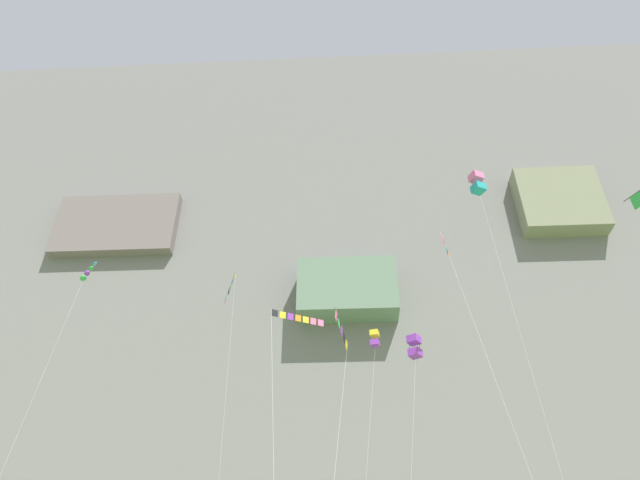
{
  "coord_description": "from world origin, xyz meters",
  "views": [
    {
      "loc": [
        -0.2,
        -4.88,
        3.4
      ],
      "look_at": [
        -1.38,
        18.05,
        19.89
      ],
      "focal_mm": 32.25,
      "sensor_mm": 36.0,
      "label": 1
    }
  ],
  "objects_px": {
    "kite_windsock_mid_left": "(86,275)",
    "kite_banner_high_right": "(229,311)",
    "kite_banner_far_right": "(295,345)",
    "kite_box_high_center": "(414,347)",
    "kite_box_front_field": "(477,184)",
    "kite_box_mid_right": "(375,340)",
    "kite_banner_upper_right": "(341,342)",
    "kite_banner_mid_center": "(457,278)"
  },
  "relations": [
    {
      "from": "kite_windsock_mid_left",
      "to": "kite_banner_high_right",
      "type": "bearing_deg",
      "value": 21.28
    },
    {
      "from": "kite_banner_upper_right",
      "to": "kite_windsock_mid_left",
      "type": "relative_size",
      "value": 0.7
    },
    {
      "from": "kite_box_mid_right",
      "to": "kite_banner_upper_right",
      "type": "distance_m",
      "value": 11.79
    },
    {
      "from": "kite_windsock_mid_left",
      "to": "kite_box_front_field",
      "type": "bearing_deg",
      "value": -7.98
    },
    {
      "from": "kite_box_mid_right",
      "to": "kite_banner_high_right",
      "type": "distance_m",
      "value": 13.13
    },
    {
      "from": "kite_windsock_mid_left",
      "to": "kite_banner_high_right",
      "type": "distance_m",
      "value": 12.34
    },
    {
      "from": "kite_box_mid_right",
      "to": "kite_box_front_field",
      "type": "bearing_deg",
      "value": -45.61
    },
    {
      "from": "kite_banner_far_right",
      "to": "kite_banner_upper_right",
      "type": "height_order",
      "value": "kite_banner_upper_right"
    },
    {
      "from": "kite_banner_mid_center",
      "to": "kite_box_mid_right",
      "type": "distance_m",
      "value": 14.2
    },
    {
      "from": "kite_banner_mid_center",
      "to": "kite_box_high_center",
      "type": "relative_size",
      "value": 1.21
    },
    {
      "from": "kite_box_high_center",
      "to": "kite_banner_upper_right",
      "type": "distance_m",
      "value": 5.71
    },
    {
      "from": "kite_banner_upper_right",
      "to": "kite_banner_high_right",
      "type": "bearing_deg",
      "value": 133.26
    },
    {
      "from": "kite_box_front_field",
      "to": "kite_banner_high_right",
      "type": "bearing_deg",
      "value": 156.95
    },
    {
      "from": "kite_banner_high_right",
      "to": "kite_banner_far_right",
      "type": "bearing_deg",
      "value": -67.41
    },
    {
      "from": "kite_banner_high_right",
      "to": "kite_box_front_field",
      "type": "bearing_deg",
      "value": -23.05
    },
    {
      "from": "kite_banner_far_right",
      "to": "kite_banner_upper_right",
      "type": "relative_size",
      "value": 0.84
    },
    {
      "from": "kite_banner_far_right",
      "to": "kite_box_front_field",
      "type": "distance_m",
      "value": 24.85
    },
    {
      "from": "kite_box_high_center",
      "to": "kite_banner_upper_right",
      "type": "xyz_separation_m",
      "value": [
        -5.0,
        -2.67,
        -0.73
      ]
    },
    {
      "from": "kite_banner_far_right",
      "to": "kite_box_high_center",
      "type": "height_order",
      "value": "kite_box_high_center"
    },
    {
      "from": "kite_box_high_center",
      "to": "kite_banner_upper_right",
      "type": "relative_size",
      "value": 1.02
    },
    {
      "from": "kite_windsock_mid_left",
      "to": "kite_banner_high_right",
      "type": "xyz_separation_m",
      "value": [
        11.44,
        4.46,
        -1.27
      ]
    },
    {
      "from": "kite_box_mid_right",
      "to": "kite_windsock_mid_left",
      "type": "distance_m",
      "value": 24.92
    },
    {
      "from": "kite_banner_upper_right",
      "to": "kite_banner_mid_center",
      "type": "bearing_deg",
      "value": -21.46
    },
    {
      "from": "kite_banner_far_right",
      "to": "kite_windsock_mid_left",
      "type": "bearing_deg",
      "value": 143.15
    },
    {
      "from": "kite_box_high_center",
      "to": "kite_box_mid_right",
      "type": "distance_m",
      "value": 9.06
    },
    {
      "from": "kite_banner_upper_right",
      "to": "kite_box_high_center",
      "type": "bearing_deg",
      "value": 28.14
    },
    {
      "from": "kite_banner_far_right",
      "to": "kite_box_high_center",
      "type": "distance_m",
      "value": 13.96
    },
    {
      "from": "kite_box_high_center",
      "to": "kite_banner_high_right",
      "type": "relative_size",
      "value": 0.69
    },
    {
      "from": "kite_banner_mid_center",
      "to": "kite_box_high_center",
      "type": "height_order",
      "value": "kite_banner_mid_center"
    },
    {
      "from": "kite_banner_high_right",
      "to": "kite_box_mid_right",
      "type": "bearing_deg",
      "value": -1.47
    },
    {
      "from": "kite_box_front_field",
      "to": "kite_box_mid_right",
      "type": "bearing_deg",
      "value": 134.39
    },
    {
      "from": "kite_banner_far_right",
      "to": "kite_windsock_mid_left",
      "type": "relative_size",
      "value": 0.58
    },
    {
      "from": "kite_box_mid_right",
      "to": "kite_banner_far_right",
      "type": "bearing_deg",
      "value": -104.57
    },
    {
      "from": "kite_banner_far_right",
      "to": "kite_windsock_mid_left",
      "type": "distance_m",
      "value": 27.76
    },
    {
      "from": "kite_box_mid_right",
      "to": "kite_box_front_field",
      "type": "relative_size",
      "value": 0.73
    },
    {
      "from": "kite_box_mid_right",
      "to": "kite_banner_upper_right",
      "type": "xyz_separation_m",
      "value": [
        -2.71,
        -10.3,
        -5.04
      ]
    },
    {
      "from": "kite_box_front_field",
      "to": "kite_windsock_mid_left",
      "type": "relative_size",
      "value": 1.18
    },
    {
      "from": "kite_banner_upper_right",
      "to": "kite_box_front_field",
      "type": "distance_m",
      "value": 18.29
    },
    {
      "from": "kite_banner_far_right",
      "to": "kite_box_front_field",
      "type": "height_order",
      "value": "kite_box_front_field"
    },
    {
      "from": "kite_windsock_mid_left",
      "to": "kite_box_high_center",
      "type": "bearing_deg",
      "value": -7.54
    },
    {
      "from": "kite_banner_high_right",
      "to": "kite_banner_upper_right",
      "type": "bearing_deg",
      "value": -46.74
    },
    {
      "from": "kite_box_front_field",
      "to": "kite_windsock_mid_left",
      "type": "height_order",
      "value": "kite_box_front_field"
    }
  ]
}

